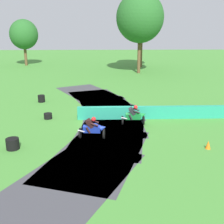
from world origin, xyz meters
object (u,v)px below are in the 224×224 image
traffic_cone (208,145)px  tire_stack_mid_b (41,99)px  tire_stack_near (13,144)px  motorcycle_chase_green (134,115)px  motorcycle_lead_blue (93,128)px  tire_stack_mid_a (48,116)px

traffic_cone → tire_stack_mid_b: bearing=137.0°
tire_stack_near → traffic_cone: size_ratio=1.57×
traffic_cone → motorcycle_chase_green: bearing=131.7°
motorcycle_lead_blue → tire_stack_near: motorcycle_lead_blue is taller
motorcycle_chase_green → tire_stack_near: bearing=-151.3°
motorcycle_lead_blue → tire_stack_mid_b: (-4.73, 8.57, -0.35)m
tire_stack_near → tire_stack_mid_a: bearing=80.1°
tire_stack_near → tire_stack_mid_a: tire_stack_near is taller
motorcycle_lead_blue → tire_stack_near: (-4.22, -1.36, -0.35)m
tire_stack_mid_a → traffic_cone: traffic_cone is taller
motorcycle_lead_blue → tire_stack_mid_b: motorcycle_lead_blue is taller
motorcycle_chase_green → tire_stack_mid_a: bearing=166.2°
tire_stack_mid_a → tire_stack_near: bearing=-99.9°
motorcycle_chase_green → tire_stack_mid_a: 6.14m
motorcycle_lead_blue → motorcycle_chase_green: motorcycle_chase_green is taller
tire_stack_mid_b → traffic_cone: bearing=-43.0°
motorcycle_lead_blue → motorcycle_chase_green: (2.64, 2.39, 0.00)m
tire_stack_near → tire_stack_mid_b: size_ratio=1.15×
tire_stack_mid_b → traffic_cone: size_ratio=1.36×
motorcycle_lead_blue → tire_stack_near: size_ratio=2.46×
tire_stack_near → motorcycle_chase_green: bearing=28.7°
tire_stack_near → traffic_cone: 10.41m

